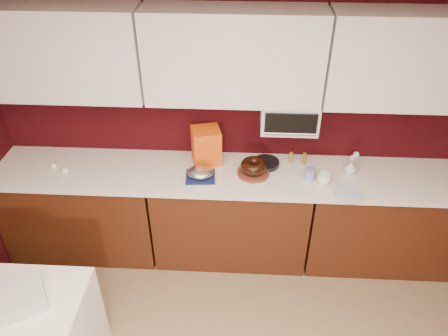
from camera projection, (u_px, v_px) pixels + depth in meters
name	position (u px, v px, depth m)	size (l,w,h in m)	color
ceiling	(206.00, 115.00, 1.12)	(4.00, 4.50, 0.02)	white
wall_back	(233.00, 118.00, 3.67)	(4.00, 0.02, 2.50)	#33070A
base_cabinet_left	(84.00, 210.00, 3.96)	(1.31, 0.58, 0.86)	#47200E
base_cabinet_center	(231.00, 215.00, 3.90)	(1.31, 0.58, 0.86)	#47200E
base_cabinet_right	(382.00, 221.00, 3.84)	(1.31, 0.58, 0.86)	#47200E
countertop	(231.00, 175.00, 3.63)	(4.00, 0.62, 0.04)	white
upper_cabinet_left	(55.00, 53.00, 3.25)	(1.31, 0.33, 0.70)	white
upper_cabinet_center	(233.00, 57.00, 3.19)	(1.31, 0.33, 0.70)	white
upper_cabinet_right	(419.00, 60.00, 3.13)	(1.31, 0.33, 0.70)	white
toaster_oven	(289.00, 114.00, 3.46)	(0.45, 0.30, 0.25)	white
toaster_oven_door	(291.00, 124.00, 3.33)	(0.40, 0.02, 0.18)	black
toaster_oven_handle	(290.00, 134.00, 3.36)	(0.02, 0.02, 0.42)	silver
cake_base	(253.00, 173.00, 3.60)	(0.27, 0.27, 0.02)	brown
bundt_cake	(254.00, 166.00, 3.56)	(0.22, 0.22, 0.09)	black
navy_towel	(200.00, 177.00, 3.57)	(0.24, 0.20, 0.02)	#151E4E
foil_ham_nest	(200.00, 172.00, 3.54)	(0.21, 0.18, 0.08)	white
roasted_ham	(200.00, 170.00, 3.52)	(0.09, 0.08, 0.06)	#AC5B4E
pandoro_box	(206.00, 146.00, 3.67)	(0.23, 0.21, 0.31)	red
dark_pan	(266.00, 163.00, 3.71)	(0.22, 0.22, 0.04)	black
coffee_mug	(324.00, 178.00, 3.48)	(0.09, 0.09, 0.10)	white
blue_jar	(310.00, 174.00, 3.53)	(0.08, 0.08, 0.10)	navy
flower_vase	(351.00, 167.00, 3.59)	(0.08, 0.08, 0.12)	silver
flower_pink	(353.00, 158.00, 3.54)	(0.05, 0.05, 0.05)	#FF93C3
flower_blue	(356.00, 155.00, 3.54)	(0.05, 0.05, 0.05)	#94C3EC
china_plate	(347.00, 194.00, 3.39)	(0.24, 0.24, 0.01)	silver
amber_bottle	(291.00, 157.00, 3.73)	(0.03, 0.03, 0.09)	#95661B
egg_left	(54.00, 166.00, 3.67)	(0.06, 0.04, 0.04)	white
egg_right	(65.00, 170.00, 3.62)	(0.06, 0.04, 0.04)	white
newspaper_stack	(18.00, 299.00, 2.70)	(0.32, 0.26, 0.11)	silver
amber_bottle_tall	(304.00, 159.00, 3.70)	(0.03, 0.03, 0.11)	brown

